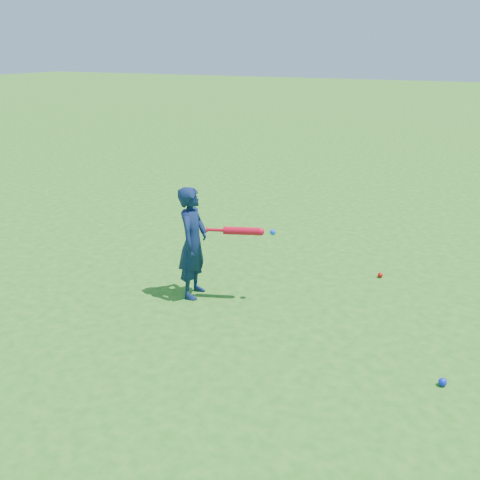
{
  "coord_description": "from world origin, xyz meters",
  "views": [
    {
      "loc": [
        3.25,
        -5.0,
        2.55
      ],
      "look_at": [
        0.97,
        -0.31,
        0.65
      ],
      "focal_mm": 40.0,
      "sensor_mm": 36.0,
      "label": 1
    }
  ],
  "objects_px": {
    "ground_ball_red": "(380,275)",
    "bat_swing": "(245,231)",
    "ground_ball_blue": "(443,382)",
    "child": "(193,243)"
  },
  "relations": [
    {
      "from": "child",
      "to": "bat_swing",
      "type": "xyz_separation_m",
      "value": [
        0.54,
        0.14,
        0.17
      ]
    },
    {
      "from": "bat_swing",
      "to": "ground_ball_red",
      "type": "bearing_deg",
      "value": 26.38
    },
    {
      "from": "ground_ball_red",
      "to": "ground_ball_blue",
      "type": "xyz_separation_m",
      "value": [
        0.9,
        -1.92,
        0.0
      ]
    },
    {
      "from": "child",
      "to": "ground_ball_blue",
      "type": "relative_size",
      "value": 17.75
    },
    {
      "from": "ground_ball_blue",
      "to": "bat_swing",
      "type": "distance_m",
      "value": 2.32
    },
    {
      "from": "ground_ball_red",
      "to": "bat_swing",
      "type": "relative_size",
      "value": 0.09
    },
    {
      "from": "ground_ball_blue",
      "to": "ground_ball_red",
      "type": "bearing_deg",
      "value": 115.12
    },
    {
      "from": "child",
      "to": "ground_ball_red",
      "type": "height_order",
      "value": "child"
    },
    {
      "from": "child",
      "to": "bat_swing",
      "type": "relative_size",
      "value": 1.75
    },
    {
      "from": "bat_swing",
      "to": "ground_ball_blue",
      "type": "bearing_deg",
      "value": -38.09
    }
  ]
}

